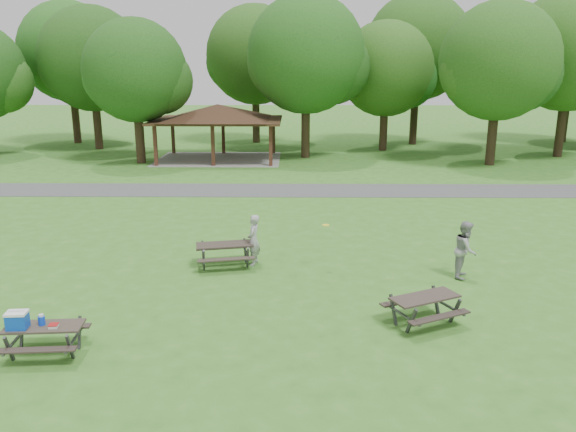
{
  "coord_description": "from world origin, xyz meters",
  "views": [
    {
      "loc": [
        1.2,
        -14.48,
        6.25
      ],
      "look_at": [
        1.0,
        4.0,
        1.3
      ],
      "focal_mm": 35.0,
      "sensor_mm": 36.0,
      "label": 1
    }
  ],
  "objects_px": {
    "picnic_table_near": "(36,328)",
    "picnic_table_middle": "(225,249)",
    "frisbee_catcher": "(466,250)",
    "frisbee_thrower": "(254,240)"
  },
  "relations": [
    {
      "from": "picnic_table_middle",
      "to": "frisbee_thrower",
      "type": "bearing_deg",
      "value": 10.58
    },
    {
      "from": "picnic_table_near",
      "to": "picnic_table_middle",
      "type": "distance_m",
      "value": 6.78
    },
    {
      "from": "picnic_table_near",
      "to": "picnic_table_middle",
      "type": "height_order",
      "value": "picnic_table_near"
    },
    {
      "from": "picnic_table_near",
      "to": "frisbee_thrower",
      "type": "bearing_deg",
      "value": 53.79
    },
    {
      "from": "frisbee_thrower",
      "to": "frisbee_catcher",
      "type": "distance_m",
      "value": 6.59
    },
    {
      "from": "picnic_table_near",
      "to": "frisbee_thrower",
      "type": "height_order",
      "value": "frisbee_thrower"
    },
    {
      "from": "picnic_table_middle",
      "to": "frisbee_thrower",
      "type": "height_order",
      "value": "frisbee_thrower"
    },
    {
      "from": "frisbee_thrower",
      "to": "frisbee_catcher",
      "type": "relative_size",
      "value": 0.95
    },
    {
      "from": "picnic_table_near",
      "to": "picnic_table_middle",
      "type": "relative_size",
      "value": 0.87
    },
    {
      "from": "frisbee_catcher",
      "to": "picnic_table_middle",
      "type": "bearing_deg",
      "value": 105.9
    }
  ]
}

